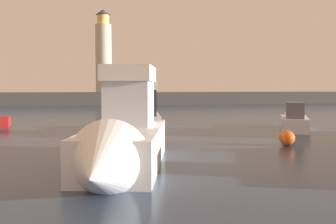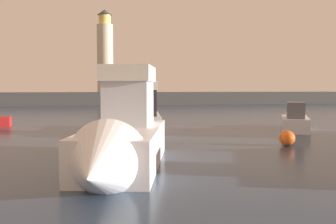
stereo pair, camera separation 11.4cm
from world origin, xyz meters
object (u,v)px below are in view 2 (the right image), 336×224
(motorboat_0, at_px, (144,116))
(lighthouse, at_px, (105,53))
(mooring_buoy, at_px, (287,138))
(motorboat_1, at_px, (121,138))
(motorboat_3, at_px, (295,120))

(motorboat_0, bearing_deg, lighthouse, 93.22)
(mooring_buoy, bearing_deg, motorboat_1, -154.05)
(motorboat_0, xyz_separation_m, motorboat_3, (10.97, -0.25, -0.43))
(lighthouse, bearing_deg, mooring_buoy, -79.40)
(motorboat_1, xyz_separation_m, motorboat_3, (13.11, 11.36, -0.56))
(motorboat_1, relative_size, mooring_buoy, 11.74)
(motorboat_1, distance_m, mooring_buoy, 9.82)
(mooring_buoy, bearing_deg, motorboat_0, 132.29)
(lighthouse, relative_size, motorboat_0, 1.91)
(lighthouse, xyz_separation_m, motorboat_3, (13.25, -40.72, -8.28))
(lighthouse, height_order, motorboat_3, lighthouse)
(lighthouse, xyz_separation_m, motorboat_0, (2.27, -40.47, -7.84))
(motorboat_0, distance_m, motorboat_1, 11.81)
(motorboat_1, relative_size, motorboat_3, 1.49)
(motorboat_1, height_order, motorboat_3, motorboat_1)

